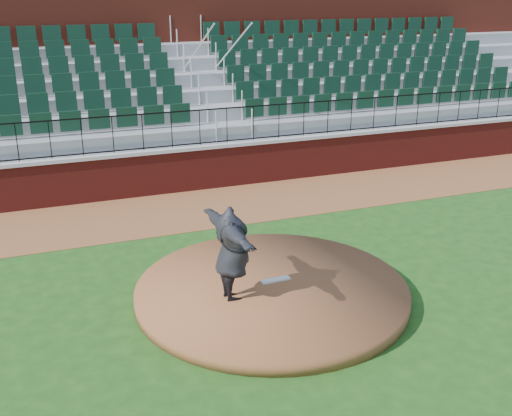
{
  "coord_description": "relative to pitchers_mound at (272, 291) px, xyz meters",
  "views": [
    {
      "loc": [
        -4.26,
        -9.63,
        5.62
      ],
      "look_at": [
        0.0,
        1.5,
        1.3
      ],
      "focal_mm": 43.44,
      "sensor_mm": 36.0,
      "label": 1
    }
  ],
  "objects": [
    {
      "name": "pitching_rubber",
      "position": [
        0.14,
        0.15,
        0.14
      ],
      "size": [
        0.58,
        0.16,
        0.04
      ],
      "primitive_type": "cube",
      "rotation": [
        0.0,
        0.0,
        0.02
      ],
      "color": "silver",
      "rests_on": "pitchers_mound"
    },
    {
      "name": "pitcher",
      "position": [
        -0.85,
        -0.2,
        1.01
      ],
      "size": [
        0.71,
        2.21,
        1.78
      ],
      "primitive_type": "imported",
      "rotation": [
        0.0,
        0.0,
        1.62
      ],
      "color": "black",
      "rests_on": "pitchers_mound"
    },
    {
      "name": "concourse_wall",
      "position": [
        0.23,
        12.45,
        2.62
      ],
      "size": [
        34.0,
        0.5,
        5.5
      ],
      "primitive_type": "cube",
      "color": "maroon",
      "rests_on": "ground"
    },
    {
      "name": "wall_railing",
      "position": [
        0.23,
        6.92,
        1.67
      ],
      "size": [
        34.0,
        0.05,
        1.0
      ],
      "primitive_type": null,
      "color": "black",
      "rests_on": "wall_cap"
    },
    {
      "name": "seating_stands",
      "position": [
        0.23,
        9.65,
        2.18
      ],
      "size": [
        34.0,
        5.1,
        4.6
      ],
      "primitive_type": null,
      "color": "gray",
      "rests_on": "ground"
    },
    {
      "name": "field_wall",
      "position": [
        0.23,
        6.92,
        0.47
      ],
      "size": [
        34.0,
        0.35,
        1.2
      ],
      "primitive_type": "cube",
      "color": "maroon",
      "rests_on": "ground"
    },
    {
      "name": "wall_cap",
      "position": [
        0.23,
        6.92,
        1.12
      ],
      "size": [
        34.0,
        0.45,
        0.1
      ],
      "primitive_type": "cube",
      "color": "#B7B7B7",
      "rests_on": "field_wall"
    },
    {
      "name": "warning_track",
      "position": [
        0.23,
        5.32,
        -0.12
      ],
      "size": [
        34.0,
        3.2,
        0.01
      ],
      "primitive_type": "cube",
      "color": "brown",
      "rests_on": "ground"
    },
    {
      "name": "pitchers_mound",
      "position": [
        0.0,
        0.0,
        0.0
      ],
      "size": [
        5.16,
        5.16,
        0.25
      ],
      "primitive_type": "cylinder",
      "color": "brown",
      "rests_on": "ground"
    },
    {
      "name": "ground",
      "position": [
        0.23,
        -0.08,
        -0.12
      ],
      "size": [
        90.0,
        90.0,
        0.0
      ],
      "primitive_type": "plane",
      "color": "#1C4614",
      "rests_on": "ground"
    }
  ]
}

